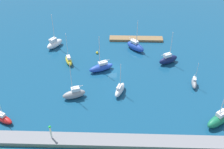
# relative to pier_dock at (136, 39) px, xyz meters

# --- Properties ---
(water) EXTENTS (160.00, 160.00, 0.00)m
(water) POSITION_rel_pier_dock_xyz_m (7.67, 17.52, -0.42)
(water) COLOR navy
(water) RESTS_ON ground
(pier_dock) EXTENTS (18.45, 3.05, 0.83)m
(pier_dock) POSITION_rel_pier_dock_xyz_m (0.00, 0.00, 0.00)
(pier_dock) COLOR olive
(pier_dock) RESTS_ON ground
(breakwater) EXTENTS (67.96, 3.52, 1.04)m
(breakwater) POSITION_rel_pier_dock_xyz_m (7.67, 45.22, 0.11)
(breakwater) COLOR gray
(breakwater) RESTS_ON ground
(harbor_beacon) EXTENTS (0.56, 0.56, 3.73)m
(harbor_beacon) POSITION_rel_pier_dock_xyz_m (19.97, 45.22, 2.78)
(harbor_beacon) COLOR silver
(harbor_beacon) RESTS_ON breakwater
(sailboat_gray_near_pier) EXTENTS (6.26, 4.02, 11.06)m
(sailboat_gray_near_pier) POSITION_rel_pier_dock_xyz_m (17.17, 30.85, 0.89)
(sailboat_gray_near_pier) COLOR gray
(sailboat_gray_near_pier) RESTS_ON water
(sailboat_blue_west_end) EXTENTS (6.71, 6.63, 10.59)m
(sailboat_blue_west_end) POSITION_rel_pier_dock_xyz_m (0.53, 6.59, 0.96)
(sailboat_blue_west_end) COLOR #2347B2
(sailboat_blue_west_end) RESTS_ON water
(sailboat_white_along_channel) EXTENTS (3.49, 5.92, 9.16)m
(sailboat_white_along_channel) POSITION_rel_pier_dock_xyz_m (5.43, 28.70, 0.78)
(sailboat_white_along_channel) COLOR white
(sailboat_white_along_channel) RESTS_ON water
(sailboat_navy_center_basin) EXTENTS (6.61, 4.90, 10.46)m
(sailboat_navy_center_basin) POSITION_rel_pier_dock_xyz_m (-9.15, 14.09, 1.00)
(sailboat_navy_center_basin) COLOR #141E4C
(sailboat_navy_center_basin) RESTS_ON water
(sailboat_green_lone_north) EXTENTS (7.01, 6.02, 13.75)m
(sailboat_green_lone_north) POSITION_rel_pier_dock_xyz_m (-17.37, 39.01, 1.07)
(sailboat_green_lone_north) COLOR #19724C
(sailboat_green_lone_north) RESTS_ON water
(sailboat_red_far_north) EXTENTS (5.52, 4.09, 9.81)m
(sailboat_red_far_north) POSITION_rel_pier_dock_xyz_m (32.56, 39.77, 0.58)
(sailboat_red_far_north) COLOR red
(sailboat_red_far_north) RESTS_ON water
(sailboat_yellow_inner_mooring) EXTENTS (3.41, 5.40, 10.08)m
(sailboat_yellow_inner_mooring) POSITION_rel_pier_dock_xyz_m (21.09, 15.11, 0.70)
(sailboat_yellow_inner_mooring) COLOR yellow
(sailboat_yellow_inner_mooring) RESTS_ON water
(sailboat_gray_east_end) EXTENTS (1.95, 4.82, 7.60)m
(sailboat_gray_east_end) POSITION_rel_pier_dock_xyz_m (-14.81, 24.85, 0.60)
(sailboat_gray_east_end) COLOR gray
(sailboat_gray_east_end) RESTS_ON water
(sailboat_blue_mid_basin) EXTENTS (7.60, 5.39, 11.55)m
(sailboat_blue_mid_basin) POSITION_rel_pier_dock_xyz_m (10.95, 18.63, 0.84)
(sailboat_blue_mid_basin) COLOR #2347B2
(sailboat_blue_mid_basin) RESTS_ON water
(sailboat_white_far_south) EXTENTS (5.57, 6.68, 11.57)m
(sailboat_white_far_south) POSITION_rel_pier_dock_xyz_m (27.28, 5.76, 0.97)
(sailboat_white_far_south) COLOR white
(sailboat_white_far_south) RESTS_ON water
(mooring_buoy_yellow) EXTENTS (0.79, 0.79, 0.79)m
(mooring_buoy_yellow) POSITION_rel_pier_dock_xyz_m (12.89, 9.37, -0.02)
(mooring_buoy_yellow) COLOR yellow
(mooring_buoy_yellow) RESTS_ON water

